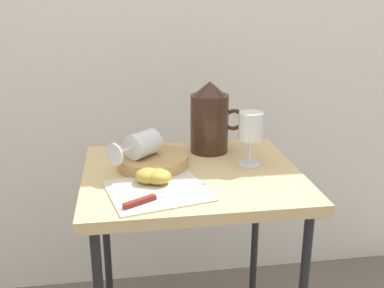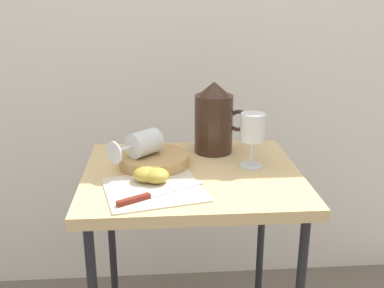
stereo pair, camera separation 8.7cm
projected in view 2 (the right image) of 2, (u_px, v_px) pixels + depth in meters
The scene contains 10 objects.
curtain_drape at pixel (180, 14), 1.68m from camera, with size 2.40×0.03×2.20m, color silver.
table at pixel (192, 194), 1.27m from camera, with size 0.59×0.51×0.71m.
linen_napkin at pixel (154, 189), 1.14m from camera, with size 0.24×0.21×0.00m, color beige.
basket_tray at pixel (154, 160), 1.29m from camera, with size 0.20×0.20×0.04m, color tan.
pitcher at pixel (214, 124), 1.38m from camera, with size 0.17×0.12×0.22m.
wine_glass_upright at pixel (253, 131), 1.25m from camera, with size 0.07×0.07×0.15m.
wine_glass_tipped_near at pixel (143, 143), 1.26m from camera, with size 0.15×0.15×0.07m.
apple_half_left at pixel (146, 174), 1.18m from camera, with size 0.07×0.07×0.04m, color #B29938.
apple_half_right at pixel (156, 175), 1.17m from camera, with size 0.07×0.07×0.04m, color #B29938.
knife at pixel (149, 196), 1.08m from camera, with size 0.21×0.14×0.01m.
Camera 2 is at (-0.09, -1.16, 1.18)m, focal length 42.79 mm.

